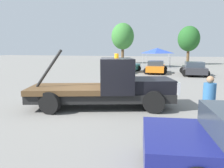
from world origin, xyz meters
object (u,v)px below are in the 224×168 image
(tow_truck, at_px, (110,86))
(parked_car_orange, at_px, (156,67))
(tree_center, at_px, (123,36))
(tree_left, at_px, (189,39))
(canopy_tent_blue, at_px, (157,51))
(traffic_cone, at_px, (156,92))
(parked_car_teal, at_px, (127,66))
(parked_car_charcoal, at_px, (194,69))
(person_near_truck, at_px, (209,99))

(tow_truck, height_order, parked_car_orange, tow_truck)
(tow_truck, bearing_deg, tree_center, 84.71)
(tree_left, relative_size, tree_center, 0.88)
(parked_car_orange, bearing_deg, tow_truck, 175.68)
(canopy_tent_blue, bearing_deg, tree_center, 138.88)
(canopy_tent_blue, relative_size, traffic_cone, 6.63)
(tow_truck, bearing_deg, parked_car_teal, 81.89)
(parked_car_orange, bearing_deg, canopy_tent_blue, 2.30)
(tow_truck, xyz_separation_m, parked_car_charcoal, (3.96, 14.22, -0.27))
(tow_truck, height_order, canopy_tent_blue, canopy_tent_blue)
(person_near_truck, relative_size, tree_left, 0.26)
(person_near_truck, distance_m, parked_car_charcoal, 15.79)
(tow_truck, height_order, parked_car_charcoal, tow_truck)
(tree_center, bearing_deg, traffic_cone, -70.98)
(tree_left, bearing_deg, traffic_cone, -93.86)
(tree_left, bearing_deg, canopy_tent_blue, -124.22)
(parked_car_charcoal, height_order, tree_center, tree_center)
(traffic_cone, bearing_deg, parked_car_teal, 111.34)
(parked_car_teal, relative_size, canopy_tent_blue, 1.36)
(traffic_cone, bearing_deg, parked_car_charcoal, 78.73)
(parked_car_teal, bearing_deg, tree_center, 21.82)
(parked_car_charcoal, height_order, tree_left, tree_left)
(parked_car_teal, bearing_deg, canopy_tent_blue, -8.68)
(tow_truck, xyz_separation_m, tree_center, (-7.88, 30.52, 4.02))
(person_near_truck, distance_m, parked_car_orange, 17.12)
(parked_car_teal, xyz_separation_m, traffic_cone, (4.78, -12.22, -0.39))
(person_near_truck, distance_m, tree_left, 32.66)
(tow_truck, bearing_deg, tree_left, 63.63)
(parked_car_orange, distance_m, parked_car_charcoal, 3.95)
(parked_car_orange, xyz_separation_m, canopy_tent_blue, (-0.99, 9.24, 1.73))
(parked_car_charcoal, height_order, canopy_tent_blue, canopy_tent_blue)
(tree_center, bearing_deg, parked_car_teal, -72.86)
(person_near_truck, xyz_separation_m, tree_left, (-0.22, 32.49, 3.37))
(tow_truck, relative_size, parked_car_charcoal, 1.42)
(parked_car_charcoal, bearing_deg, person_near_truck, 174.14)
(parked_car_orange, height_order, parked_car_charcoal, same)
(person_near_truck, distance_m, canopy_tent_blue, 26.41)
(tow_truck, relative_size, tree_center, 0.88)
(tree_left, distance_m, tree_center, 11.48)
(canopy_tent_blue, bearing_deg, person_near_truck, -79.83)
(tow_truck, xyz_separation_m, parked_car_teal, (-3.10, 15.00, -0.27))
(tow_truck, relative_size, traffic_cone, 11.79)
(person_near_truck, bearing_deg, traffic_cone, -158.31)
(parked_car_orange, bearing_deg, tree_center, 23.71)
(person_near_truck, relative_size, tree_center, 0.23)
(traffic_cone, bearing_deg, canopy_tent_blue, 96.71)
(parked_car_orange, relative_size, tree_center, 0.64)
(tree_left, bearing_deg, tree_center, -178.00)
(canopy_tent_blue, bearing_deg, parked_car_orange, -83.87)
(tree_left, xyz_separation_m, tree_center, (-11.46, -0.40, 0.59))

